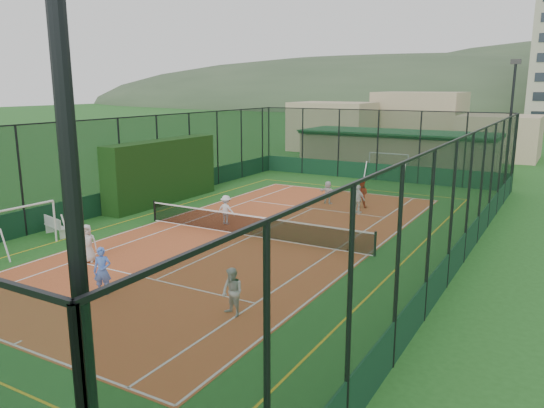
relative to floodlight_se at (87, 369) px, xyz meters
The scene contains 20 objects.
ground 19.15m from the floodlight_se, 117.39° to the left, with size 300.00×300.00×0.00m, color #22581E.
court_slab 19.14m from the floodlight_se, 117.39° to the left, with size 11.17×23.97×0.01m, color #A34824.
tennis_net 19.04m from the floodlight_se, 117.39° to the left, with size 11.67×0.12×1.06m, color black, non-canonical shape.
perimeter_fence 18.77m from the floodlight_se, 117.39° to the left, with size 18.12×34.12×5.00m, color black, non-canonical shape.
floodlight_se is the anchor object (origin of this frame).
floodlight_ne 33.20m from the floodlight_se, 90.00° to the left, with size 0.60×0.26×8.25m, color black, non-canonical shape.
clubhouse 39.63m from the floodlight_se, 102.56° to the left, with size 15.20×7.20×3.15m, color tan, non-canonical shape.
distant_hills 166.87m from the floodlight_se, 92.96° to the left, with size 200.00×60.00×24.00m, color #384C33, non-canonical shape.
hedge_left 26.39m from the floodlight_se, 130.00° to the left, with size 1.25×8.31×3.64m, color black.
white_bench 20.82m from the floodlight_se, 143.15° to the left, with size 1.64×0.45×0.92m, color white, non-canonical shape.
futsal_goal_near 19.06m from the floodlight_se, 146.73° to the left, with size 0.82×2.82×1.82m, color white, non-canonical shape.
futsal_goal_far 35.02m from the floodlight_se, 103.04° to the left, with size 2.97×0.86×1.91m, color white, non-canonical shape.
child_near_left 16.37m from the floodlight_se, 139.52° to the left, with size 0.73×0.47×1.49m, color silver.
child_near_mid 12.92m from the floodlight_se, 137.61° to the left, with size 0.57×0.38×1.57m, color #507CE2.
child_near_right 10.75m from the floodlight_se, 116.79° to the left, with size 0.71×0.55×1.46m, color silver.
child_far_left 21.12m from the floodlight_se, 121.34° to the left, with size 0.93×0.54×1.44m, color silver.
child_far_right 24.20m from the floodlight_se, 104.61° to the left, with size 0.89×0.37×1.53m, color white.
child_far_back 26.19m from the floodlight_se, 108.89° to the left, with size 1.22×0.39×1.32m, color silver.
coach 25.67m from the floodlight_se, 104.56° to the left, with size 0.74×0.58×1.52m, color red.
tennis_balls 19.54m from the floodlight_se, 112.96° to the left, with size 2.35×0.77×0.07m.
Camera 1 is at (12.29, -19.59, 6.67)m, focal length 35.00 mm.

